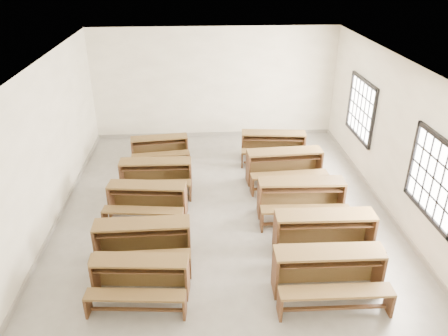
{
  "coord_description": "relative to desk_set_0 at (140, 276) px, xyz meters",
  "views": [
    {
      "loc": [
        -0.52,
        -8.08,
        5.06
      ],
      "look_at": [
        0.0,
        0.0,
        1.0
      ],
      "focal_mm": 35.0,
      "sensor_mm": 36.0,
      "label": 1
    }
  ],
  "objects": [
    {
      "name": "desk_set_4",
      "position": [
        -0.03,
        5.11,
        -0.01
      ],
      "size": [
        1.56,
        0.93,
        0.67
      ],
      "rotation": [
        0.0,
        0.0,
        0.12
      ],
      "color": "brown",
      "rests_on": "ground"
    },
    {
      "name": "desk_set_5",
      "position": [
        3.01,
        -0.12,
        0.06
      ],
      "size": [
        1.76,
        0.93,
        0.79
      ],
      "rotation": [
        0.0,
        0.0,
        -0.01
      ],
      "color": "brown",
      "rests_on": "ground"
    },
    {
      "name": "desk_set_7",
      "position": [
        3.09,
        2.22,
        0.07
      ],
      "size": [
        1.81,
        0.99,
        0.8
      ],
      "rotation": [
        0.0,
        0.0,
        -0.03
      ],
      "color": "brown",
      "rests_on": "ground"
    },
    {
      "name": "desk_set_1",
      "position": [
        -0.05,
        0.92,
        0.04
      ],
      "size": [
        1.71,
        0.91,
        0.76
      ],
      "rotation": [
        0.0,
        0.0,
        0.02
      ],
      "color": "brown",
      "rests_on": "ground"
    },
    {
      "name": "desk_set_9",
      "position": [
        2.97,
        5.01,
        0.04
      ],
      "size": [
        1.76,
        1.05,
        0.76
      ],
      "rotation": [
        0.0,
        0.0,
        -0.11
      ],
      "color": "brown",
      "rests_on": "ground"
    },
    {
      "name": "desk_set_2",
      "position": [
        -0.11,
        2.39,
        0.02
      ],
      "size": [
        1.7,
        1.02,
        0.73
      ],
      "rotation": [
        0.0,
        0.0,
        -0.12
      ],
      "color": "brown",
      "rests_on": "ground"
    },
    {
      "name": "desk_set_0",
      "position": [
        0.0,
        0.0,
        0.0
      ],
      "size": [
        1.59,
        0.92,
        0.69
      ],
      "rotation": [
        0.0,
        0.0,
        -0.09
      ],
      "color": "brown",
      "rests_on": "ground"
    },
    {
      "name": "room",
      "position": [
        1.59,
        2.56,
        1.74
      ],
      "size": [
        8.5,
        8.5,
        3.2
      ],
      "color": "gray",
      "rests_on": "ground"
    },
    {
      "name": "desk_set_3",
      "position": [
        -0.02,
        3.51,
        0.03
      ],
      "size": [
        1.65,
        0.88,
        0.74
      ],
      "rotation": [
        0.0,
        0.0,
        -0.02
      ],
      "color": "brown",
      "rests_on": "ground"
    },
    {
      "name": "desk_set_6",
      "position": [
        3.23,
        0.92,
        0.07
      ],
      "size": [
        1.83,
        0.98,
        0.81
      ],
      "rotation": [
        0.0,
        0.0,
        -0.02
      ],
      "color": "brown",
      "rests_on": "ground"
    },
    {
      "name": "desk_set_8",
      "position": [
        3.03,
        3.72,
        0.07
      ],
      "size": [
        1.83,
        1.02,
        0.8
      ],
      "rotation": [
        0.0,
        0.0,
        0.05
      ],
      "color": "brown",
      "rests_on": "ground"
    }
  ]
}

